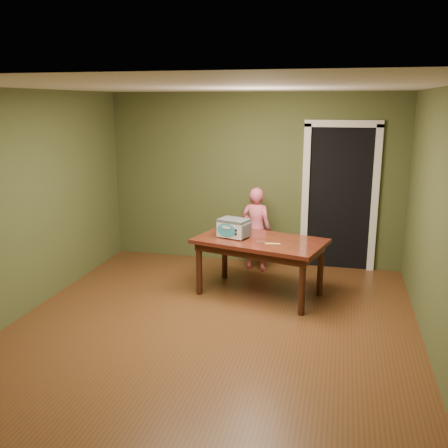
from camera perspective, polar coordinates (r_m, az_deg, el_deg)
name	(u,v)px	position (r m, az deg, el deg)	size (l,w,h in m)	color
floor	(212,328)	(5.68, -1.39, -11.79)	(5.00, 5.00, 0.00)	brown
room_shell	(211,176)	(5.17, -1.50, 5.52)	(4.52, 5.02, 2.61)	#454D29
doorway	(340,195)	(7.85, 13.09, 3.20)	(1.10, 0.66, 2.25)	black
dining_table	(260,247)	(6.39, 4.14, -2.61)	(1.78, 1.28, 0.75)	#3B150D
toy_oven	(234,227)	(6.40, 1.12, -0.39)	(0.45, 0.37, 0.24)	#4C4F54
baking_pan	(261,242)	(6.19, 4.23, -2.09)	(0.10, 0.10, 0.02)	silver
spatula	(273,244)	(6.17, 5.60, -2.24)	(0.18, 0.03, 0.01)	#FFDA6E
child	(256,229)	(7.38, 3.69, -0.57)	(0.46, 0.30, 1.25)	#E35D79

